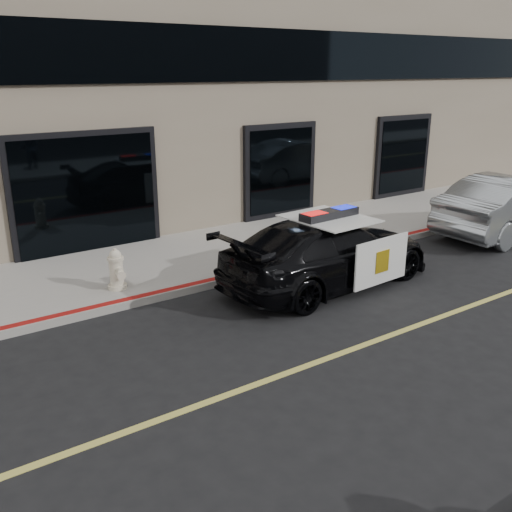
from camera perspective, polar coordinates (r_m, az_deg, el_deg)
ground at (r=8.71m, az=6.14°, el=-10.52°), size 120.00×120.00×0.00m
sidewalk_n at (r=12.76m, az=-9.32°, el=-0.73°), size 60.00×3.50×0.15m
police_car at (r=11.46m, az=7.21°, el=0.43°), size 2.52×4.98×1.55m
fire_hydrant at (r=11.17m, az=-13.78°, el=-1.38°), size 0.36×0.50×0.80m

